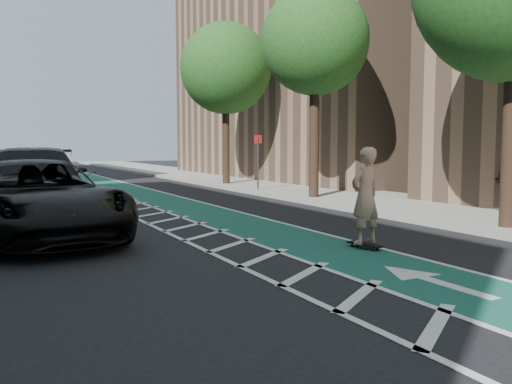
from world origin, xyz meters
TOP-DOWN VIEW (x-y plane):
  - ground at (0.00, 0.00)m, footprint 120.00×120.00m
  - bike_lane at (3.00, 10.00)m, footprint 2.00×90.00m
  - buffer_strip at (1.50, 10.00)m, footprint 1.40×90.00m
  - sidewalk_right at (9.50, 10.00)m, footprint 5.00×90.00m
  - curb_right at (7.05, 10.00)m, footprint 0.12×90.00m
  - building_right_far at (17.50, 20.00)m, footprint 14.00×22.00m
  - tree_r_c at (7.90, 8.00)m, footprint 4.20×4.20m
  - tree_r_d at (7.90, 16.00)m, footprint 4.20×4.20m
  - sign_post at (7.60, 12.00)m, footprint 0.35×0.08m
  - skateboard at (3.70, -0.15)m, footprint 0.34×0.82m
  - skateboarder at (3.70, -0.15)m, footprint 0.76×0.55m
  - suv_near at (-1.97, 4.13)m, footprint 3.62×6.57m
  - suv_far at (-1.72, 7.64)m, footprint 3.48×7.11m
  - pedestrian at (10.59, 2.00)m, footprint 0.78×0.90m
  - barrel_a at (-2.20, 8.62)m, footprint 0.69×0.69m

SIDE VIEW (x-z plane):
  - ground at x=0.00m, z-range 0.00..0.00m
  - buffer_strip at x=1.50m, z-range 0.00..0.01m
  - bike_lane at x=3.00m, z-range 0.00..0.01m
  - sidewalk_right at x=9.50m, z-range 0.00..0.15m
  - curb_right at x=7.05m, z-range 0.00..0.16m
  - skateboard at x=3.70m, z-range 0.03..0.14m
  - barrel_a at x=-2.20m, z-range -0.03..0.91m
  - suv_near at x=-1.97m, z-range 0.00..1.74m
  - pedestrian at x=10.59m, z-range 0.15..1.74m
  - suv_far at x=-1.72m, z-range 0.00..1.99m
  - skateboarder at x=3.70m, z-range 0.11..2.02m
  - sign_post at x=7.60m, z-range 0.11..2.59m
  - tree_r_c at x=7.90m, z-range 1.82..9.72m
  - tree_r_d at x=7.90m, z-range 1.82..9.72m
  - building_right_far at x=17.50m, z-range 0.00..19.00m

